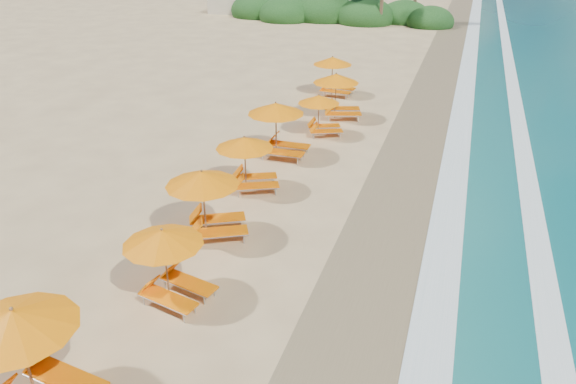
% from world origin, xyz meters
% --- Properties ---
extents(ground, '(160.00, 160.00, 0.00)m').
position_xyz_m(ground, '(0.00, 0.00, 0.00)').
color(ground, tan).
rests_on(ground, ground).
extents(wet_sand, '(4.00, 160.00, 0.01)m').
position_xyz_m(wet_sand, '(4.00, 0.00, 0.01)').
color(wet_sand, olive).
rests_on(wet_sand, ground).
extents(surf_foam, '(4.00, 160.00, 0.01)m').
position_xyz_m(surf_foam, '(6.70, 0.00, 0.03)').
color(surf_foam, white).
rests_on(surf_foam, ground).
extents(station_2, '(3.07, 2.90, 2.64)m').
position_xyz_m(station_2, '(-2.60, -9.61, 1.48)').
color(station_2, olive).
rests_on(station_2, ground).
extents(station_3, '(2.79, 2.68, 2.29)m').
position_xyz_m(station_3, '(-1.70, -5.30, 1.28)').
color(station_3, olive).
rests_on(station_3, ground).
extents(station_4, '(3.34, 3.34, 2.51)m').
position_xyz_m(station_4, '(-2.20, -1.75, 1.41)').
color(station_4, olive).
rests_on(station_4, ground).
extents(station_5, '(3.06, 3.05, 2.33)m').
position_xyz_m(station_5, '(-2.30, 2.06, 1.31)').
color(station_5, olive).
rests_on(station_5, ground).
extents(station_6, '(2.82, 2.60, 2.61)m').
position_xyz_m(station_6, '(-2.31, 5.79, 1.46)').
color(station_6, olive).
rests_on(station_6, ground).
extents(station_7, '(2.80, 2.78, 2.14)m').
position_xyz_m(station_7, '(-1.25, 9.15, 1.20)').
color(station_7, olive).
rests_on(station_7, ground).
extents(station_8, '(3.23, 3.15, 2.56)m').
position_xyz_m(station_8, '(-1.07, 12.08, 1.43)').
color(station_8, olive).
rests_on(station_8, ground).
extents(station_9, '(2.81, 2.64, 2.46)m').
position_xyz_m(station_9, '(-2.37, 16.41, 1.38)').
color(station_9, olive).
rests_on(station_9, ground).
extents(treeline, '(25.80, 8.80, 9.74)m').
position_xyz_m(treeline, '(-9.94, 45.51, 1.00)').
color(treeline, '#163D14').
rests_on(treeline, ground).
extents(beach_building, '(7.00, 5.00, 2.80)m').
position_xyz_m(beach_building, '(-22.00, 48.00, 1.40)').
color(beach_building, beige).
rests_on(beach_building, ground).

